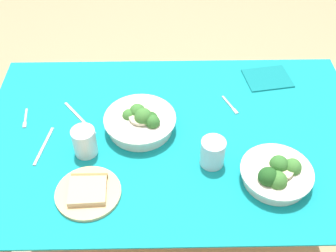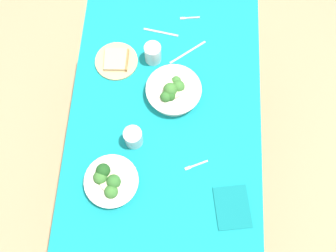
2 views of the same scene
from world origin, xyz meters
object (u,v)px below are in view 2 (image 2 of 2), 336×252
(fork_by_far_bowl, at_px, (189,18))
(fork_by_near_bowl, at_px, (195,165))
(broccoli_bowl_near, at_px, (173,91))
(water_glass_center, at_px, (153,53))
(water_glass_side, at_px, (133,137))
(bread_side_plate, at_px, (117,61))
(table_knife_left, at_px, (161,32))
(napkin_folded_upper, at_px, (232,207))
(table_knife_right, at_px, (188,52))
(broccoli_bowl_far, at_px, (110,181))

(fork_by_far_bowl, xyz_separation_m, fork_by_near_bowl, (-0.79, -0.06, 0.00))
(broccoli_bowl_near, height_order, water_glass_center, broccoli_bowl_near)
(water_glass_side, distance_m, fork_by_far_bowl, 0.72)
(bread_side_plate, xyz_separation_m, table_knife_left, (0.18, -0.21, -0.01))
(water_glass_side, relative_size, table_knife_left, 0.56)
(fork_by_far_bowl, distance_m, napkin_folded_upper, 0.99)
(water_glass_center, height_order, table_knife_right, water_glass_center)
(fork_by_far_bowl, height_order, napkin_folded_upper, napkin_folded_upper)
(water_glass_side, height_order, fork_by_near_bowl, water_glass_side)
(fork_by_near_bowl, distance_m, table_knife_left, 0.72)
(broccoli_bowl_near, relative_size, bread_side_plate, 1.24)
(bread_side_plate, height_order, fork_by_far_bowl, bread_side_plate)
(fork_by_near_bowl, bearing_deg, fork_by_far_bowl, -109.65)
(fork_by_near_bowl, bearing_deg, broccoli_bowl_near, -95.29)
(bread_side_plate, height_order, water_glass_side, water_glass_side)
(water_glass_center, height_order, fork_by_near_bowl, water_glass_center)
(water_glass_side, xyz_separation_m, table_knife_right, (0.48, -0.23, -0.05))
(broccoli_bowl_near, height_order, fork_by_far_bowl, broccoli_bowl_near)
(broccoli_bowl_near, height_order, napkin_folded_upper, broccoli_bowl_near)
(fork_by_near_bowl, height_order, table_knife_right, same)
(table_knife_right, bearing_deg, fork_by_near_bowl, 57.34)
(table_knife_left, bearing_deg, broccoli_bowl_near, -66.44)
(bread_side_plate, xyz_separation_m, table_knife_right, (0.07, -0.35, -0.01))
(water_glass_side, bearing_deg, fork_by_far_bowl, -18.01)
(table_knife_left, relative_size, table_knife_right, 0.83)
(table_knife_right, xyz_separation_m, napkin_folded_upper, (-0.76, -0.22, 0.00))
(fork_by_near_bowl, xyz_separation_m, napkin_folded_upper, (-0.18, -0.17, 0.00))
(bread_side_plate, distance_m, water_glass_side, 0.43)
(broccoli_bowl_far, height_order, table_knife_right, broccoli_bowl_far)
(fork_by_near_bowl, xyz_separation_m, table_knife_left, (0.69, 0.20, -0.00))
(broccoli_bowl_near, distance_m, napkin_folded_upper, 0.60)
(water_glass_center, xyz_separation_m, water_glass_side, (-0.43, 0.06, -0.00))
(fork_by_near_bowl, bearing_deg, water_glass_center, -90.98)
(broccoli_bowl_near, relative_size, table_knife_right, 1.20)
(fork_by_far_bowl, bearing_deg, water_glass_center, 48.91)
(broccoli_bowl_far, bearing_deg, water_glass_side, -22.42)
(broccoli_bowl_far, relative_size, table_knife_left, 1.31)
(water_glass_center, distance_m, table_knife_left, 0.17)
(table_knife_left, bearing_deg, broccoli_bowl_far, -91.76)
(bread_side_plate, relative_size, water_glass_side, 2.07)
(water_glass_center, height_order, napkin_folded_upper, water_glass_center)
(water_glass_center, distance_m, water_glass_side, 0.44)
(napkin_folded_upper, bearing_deg, broccoli_bowl_far, 81.98)
(broccoli_bowl_near, distance_m, water_glass_side, 0.30)
(table_knife_left, distance_m, napkin_folded_upper, 0.94)
(fork_by_near_bowl, height_order, table_knife_left, same)
(broccoli_bowl_far, height_order, water_glass_center, water_glass_center)
(water_glass_center, bearing_deg, broccoli_bowl_far, 167.68)
(water_glass_center, bearing_deg, water_glass_side, 172.68)
(broccoli_bowl_far, distance_m, water_glass_side, 0.22)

